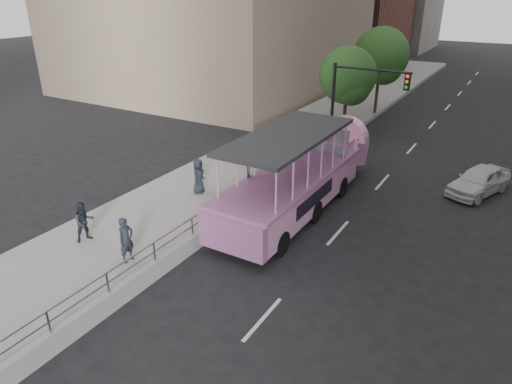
% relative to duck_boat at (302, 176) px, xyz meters
% --- Properties ---
extents(ground, '(160.00, 160.00, 0.00)m').
position_rel_duck_boat_xyz_m(ground, '(1.40, -5.62, -1.36)').
color(ground, black).
extents(sidewalk, '(5.50, 80.00, 0.30)m').
position_rel_duck_boat_xyz_m(sidewalk, '(-4.35, 4.38, -1.21)').
color(sidewalk, '#A2A29D').
rests_on(sidewalk, ground).
extents(kerb_wall, '(0.24, 30.00, 0.36)m').
position_rel_duck_boat_xyz_m(kerb_wall, '(-1.72, -3.62, -0.88)').
color(kerb_wall, '#A6A6A1').
rests_on(kerb_wall, sidewalk).
extents(guardrail, '(0.07, 22.00, 0.71)m').
position_rel_duck_boat_xyz_m(guardrail, '(-1.72, -3.62, -0.21)').
color(guardrail, '#9F9FA3').
rests_on(guardrail, kerb_wall).
extents(duck_boat, '(2.83, 11.03, 3.66)m').
position_rel_duck_boat_xyz_m(duck_boat, '(0.00, 0.00, 0.00)').
color(duck_boat, black).
rests_on(duck_boat, ground).
extents(car, '(2.81, 4.11, 1.30)m').
position_rel_duck_boat_xyz_m(car, '(6.63, 5.32, -0.71)').
color(car, silver).
rests_on(car, ground).
extents(pedestrian_near, '(0.42, 0.62, 1.64)m').
position_rel_duck_boat_xyz_m(pedestrian_near, '(-2.92, -7.67, -0.24)').
color(pedestrian_near, '#212531').
rests_on(pedestrian_near, sidewalk).
extents(pedestrian_mid, '(0.82, 0.91, 1.54)m').
position_rel_duck_boat_xyz_m(pedestrian_mid, '(-5.27, -7.44, -0.29)').
color(pedestrian_mid, '#212531').
rests_on(pedestrian_mid, sidewalk).
extents(pedestrian_far, '(0.72, 0.91, 1.63)m').
position_rel_duck_boat_xyz_m(pedestrian_far, '(-4.30, -1.85, -0.24)').
color(pedestrian_far, '#212531').
rests_on(pedestrian_far, sidewalk).
extents(parking_sign, '(0.28, 0.60, 2.87)m').
position_rel_duck_boat_xyz_m(parking_sign, '(-1.32, -2.34, 0.43)').
color(parking_sign, black).
rests_on(parking_sign, ground).
extents(traffic_signal, '(4.20, 0.32, 5.20)m').
position_rel_duck_boat_xyz_m(traffic_signal, '(-0.30, 6.88, 2.14)').
color(traffic_signal, black).
rests_on(traffic_signal, ground).
extents(street_tree_near, '(3.52, 3.52, 5.72)m').
position_rel_duck_boat_xyz_m(street_tree_near, '(-1.90, 10.31, 2.46)').
color(street_tree_near, '#3B261B').
rests_on(street_tree_near, ground).
extents(street_tree_far, '(3.97, 3.97, 6.45)m').
position_rel_duck_boat_xyz_m(street_tree_far, '(-1.70, 16.31, 2.95)').
color(street_tree_far, '#3B261B').
rests_on(street_tree_far, ground).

